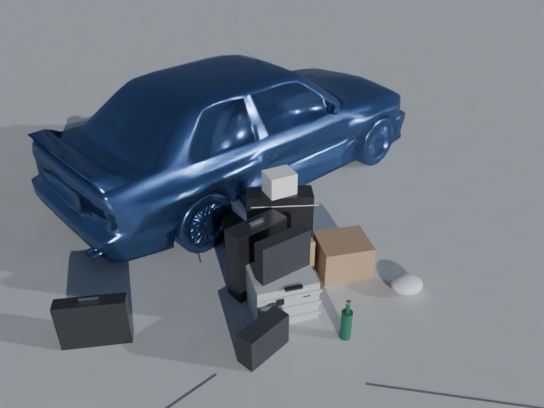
# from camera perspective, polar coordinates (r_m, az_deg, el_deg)

# --- Properties ---
(ground) EXTENTS (60.00, 60.00, 0.00)m
(ground) POSITION_cam_1_polar(r_m,az_deg,el_deg) (4.21, 1.55, -12.83)
(ground) COLOR #A9A9A4
(ground) RESTS_ON ground
(car) EXTENTS (4.56, 2.94, 1.45)m
(car) POSITION_cam_1_polar(r_m,az_deg,el_deg) (5.79, -3.01, 9.07)
(car) COLOR #29478E
(car) RESTS_ON ground
(pelican_case) EXTENTS (0.55, 0.47, 0.36)m
(pelican_case) POSITION_cam_1_polar(r_m,az_deg,el_deg) (4.24, 0.98, -9.23)
(pelican_case) COLOR #AFB2B5
(pelican_case) RESTS_ON ground
(laptop_bag) EXTENTS (0.46, 0.19, 0.33)m
(laptop_bag) POSITION_cam_1_polar(r_m,az_deg,el_deg) (4.03, 1.20, -5.42)
(laptop_bag) COLOR black
(laptop_bag) RESTS_ON pelican_case
(briefcase) EXTENTS (0.52, 0.25, 0.40)m
(briefcase) POSITION_cam_1_polar(r_m,az_deg,el_deg) (4.16, -18.62, -11.89)
(briefcase) COLOR black
(briefcase) RESTS_ON ground
(suitcase_left) EXTENTS (0.52, 0.29, 0.64)m
(suitcase_left) POSITION_cam_1_polar(r_m,az_deg,el_deg) (4.35, -1.64, -5.56)
(suitcase_left) COLOR black
(suitcase_left) RESTS_ON ground
(suitcase_right) EXTENTS (0.60, 0.39, 0.68)m
(suitcase_right) POSITION_cam_1_polar(r_m,az_deg,el_deg) (4.67, 0.79, -2.30)
(suitcase_right) COLOR black
(suitcase_right) RESTS_ON ground
(white_carton) EXTENTS (0.24, 0.20, 0.19)m
(white_carton) POSITION_cam_1_polar(r_m,az_deg,el_deg) (4.44, 0.80, 2.35)
(white_carton) COLOR silver
(white_carton) RESTS_ON suitcase_right
(duffel_bag) EXTENTS (0.69, 0.46, 0.32)m
(duffel_bag) POSITION_cam_1_polar(r_m,az_deg,el_deg) (5.01, -1.62, -2.14)
(duffel_bag) COLOR black
(duffel_bag) RESTS_ON ground
(flat_box_white) EXTENTS (0.47, 0.39, 0.07)m
(flat_box_white) POSITION_cam_1_polar(r_m,az_deg,el_deg) (4.92, -1.52, -0.14)
(flat_box_white) COLOR silver
(flat_box_white) RESTS_ON duffel_bag
(flat_box_black) EXTENTS (0.30, 0.22, 0.06)m
(flat_box_black) POSITION_cam_1_polar(r_m,az_deg,el_deg) (4.87, -1.57, 0.46)
(flat_box_black) COLOR black
(flat_box_black) RESTS_ON flat_box_white
(kraft_bag) EXTENTS (0.27, 0.17, 0.35)m
(kraft_bag) POSITION_cam_1_polar(r_m,az_deg,el_deg) (4.58, 2.69, -5.70)
(kraft_bag) COLOR olive
(kraft_bag) RESTS_ON ground
(cardboard_box) EXTENTS (0.50, 0.46, 0.32)m
(cardboard_box) POSITION_cam_1_polar(r_m,az_deg,el_deg) (4.65, 7.59, -5.51)
(cardboard_box) COLOR brown
(cardboard_box) RESTS_ON ground
(plastic_bag) EXTENTS (0.31, 0.28, 0.15)m
(plastic_bag) POSITION_cam_1_polar(r_m,az_deg,el_deg) (4.59, 14.30, -8.37)
(plastic_bag) COLOR silver
(plastic_bag) RESTS_ON ground
(messenger_bag) EXTENTS (0.42, 0.29, 0.27)m
(messenger_bag) POSITION_cam_1_polar(r_m,az_deg,el_deg) (3.92, -0.93, -14.20)
(messenger_bag) COLOR black
(messenger_bag) RESTS_ON ground
(green_bottle) EXTENTS (0.11, 0.11, 0.34)m
(green_bottle) POSITION_cam_1_polar(r_m,az_deg,el_deg) (4.04, 8.03, -12.26)
(green_bottle) COLOR black
(green_bottle) RESTS_ON ground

